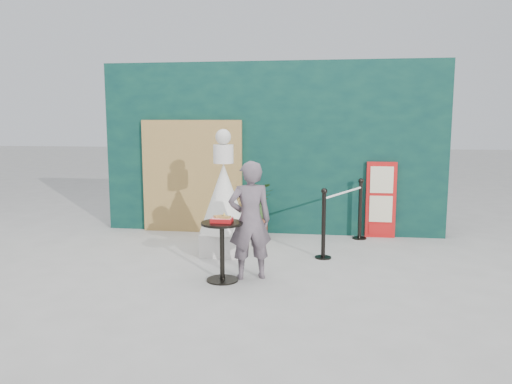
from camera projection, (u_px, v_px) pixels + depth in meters
name	position (u px, v px, depth m)	size (l,w,h in m)	color
ground	(242.00, 289.00, 5.95)	(60.00, 60.00, 0.00)	#ADAAA5
back_wall	(272.00, 148.00, 8.82)	(6.00, 0.30, 3.00)	#092A29
bamboo_fence	(192.00, 177.00, 8.88)	(1.80, 0.08, 2.00)	tan
woman	(250.00, 220.00, 6.26)	(0.55, 0.36, 1.50)	slate
menu_board	(381.00, 200.00, 8.49)	(0.50, 0.07, 1.30)	red
statue	(224.00, 204.00, 7.42)	(0.73, 0.73, 1.87)	silver
cafe_table	(222.00, 242.00, 6.19)	(0.52, 0.52, 0.75)	black
food_basket	(222.00, 219.00, 6.15)	(0.26, 0.19, 0.11)	red
planter	(258.00, 205.00, 8.50)	(0.57, 0.49, 0.96)	brown
stanchion_barrier	(343.00, 217.00, 7.81)	(0.84, 1.54, 1.03)	black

